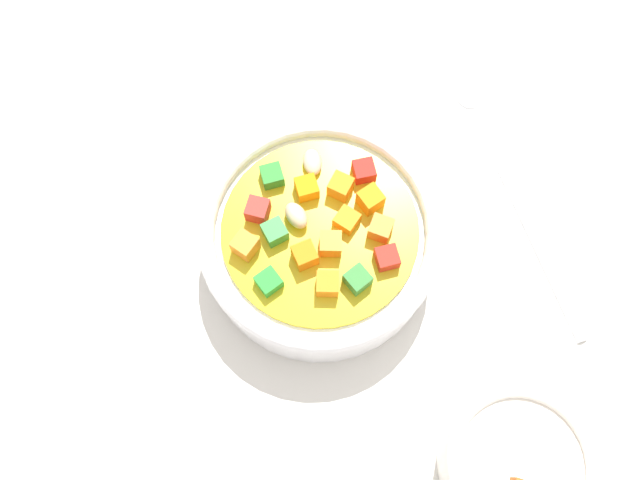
{
  "coord_description": "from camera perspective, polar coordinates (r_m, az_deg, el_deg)",
  "views": [
    {
      "loc": [
        6.67,
        -13.69,
        47.8
      ],
      "look_at": [
        0.0,
        0.0,
        2.64
      ],
      "focal_mm": 37.81,
      "sensor_mm": 36.0,
      "label": 1
    }
  ],
  "objects": [
    {
      "name": "spoon",
      "position": [
        0.54,
        15.76,
        4.77
      ],
      "size": [
        17.3,
        17.45,
        0.93
      ],
      "rotation": [
        0.0,
        0.0,
        2.35
      ],
      "color": "silver",
      "rests_on": "ground_plane"
    },
    {
      "name": "ground_plane",
      "position": [
        0.51,
        0.0,
        -1.3
      ],
      "size": [
        140.0,
        140.0,
        2.0
      ],
      "primitive_type": "cube",
      "color": "silver"
    },
    {
      "name": "side_bowl_small",
      "position": [
        0.47,
        16.11,
        -17.7
      ],
      "size": [
        9.32,
        9.32,
        5.39
      ],
      "color": "white",
      "rests_on": "ground_plane"
    },
    {
      "name": "soup_bowl_main",
      "position": [
        0.47,
        -0.01,
        0.12
      ],
      "size": [
        16.84,
        16.84,
        6.37
      ],
      "color": "white",
      "rests_on": "ground_plane"
    }
  ]
}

